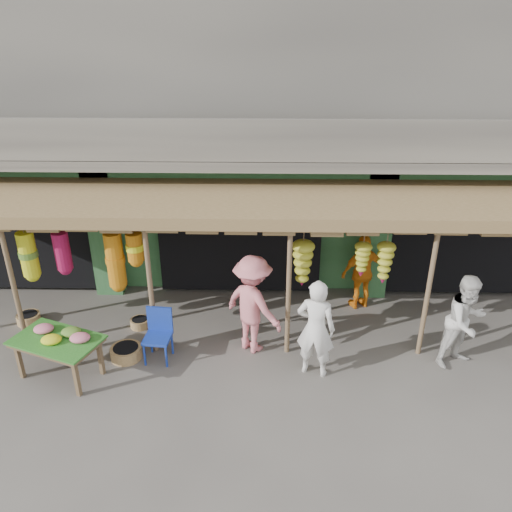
{
  "coord_description": "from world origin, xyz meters",
  "views": [
    {
      "loc": [
        0.58,
        -8.06,
        5.73
      ],
      "look_at": [
        0.39,
        1.0,
        1.44
      ],
      "focal_mm": 35.0,
      "sensor_mm": 36.0,
      "label": 1
    }
  ],
  "objects_px": {
    "person_right": "(466,322)",
    "person_vendor": "(363,272)",
    "flower_table": "(58,341)",
    "person_front": "(316,328)",
    "person_shopper": "(253,304)",
    "blue_chair": "(159,331)"
  },
  "relations": [
    {
      "from": "blue_chair",
      "to": "person_right",
      "type": "relative_size",
      "value": 0.56
    },
    {
      "from": "flower_table",
      "to": "blue_chair",
      "type": "height_order",
      "value": "blue_chair"
    },
    {
      "from": "person_front",
      "to": "person_right",
      "type": "distance_m",
      "value": 2.71
    },
    {
      "from": "person_front",
      "to": "person_shopper",
      "type": "xyz_separation_m",
      "value": [
        -1.11,
        0.71,
        0.04
      ]
    },
    {
      "from": "flower_table",
      "to": "blue_chair",
      "type": "distance_m",
      "value": 1.72
    },
    {
      "from": "flower_table",
      "to": "person_front",
      "type": "distance_m",
      "value": 4.45
    },
    {
      "from": "blue_chair",
      "to": "person_vendor",
      "type": "distance_m",
      "value": 4.49
    },
    {
      "from": "person_vendor",
      "to": "flower_table",
      "type": "bearing_deg",
      "value": 4.6
    },
    {
      "from": "person_front",
      "to": "person_right",
      "type": "height_order",
      "value": "person_front"
    },
    {
      "from": "person_vendor",
      "to": "person_shopper",
      "type": "xyz_separation_m",
      "value": [
        -2.32,
        -1.61,
        0.13
      ]
    },
    {
      "from": "person_right",
      "to": "person_vendor",
      "type": "distance_m",
      "value": 2.48
    },
    {
      "from": "person_front",
      "to": "blue_chair",
      "type": "bearing_deg",
      "value": 9.08
    },
    {
      "from": "person_vendor",
      "to": "blue_chair",
      "type": "bearing_deg",
      "value": 6.22
    },
    {
      "from": "person_vendor",
      "to": "person_shopper",
      "type": "height_order",
      "value": "person_shopper"
    },
    {
      "from": "blue_chair",
      "to": "person_vendor",
      "type": "height_order",
      "value": "person_vendor"
    },
    {
      "from": "person_vendor",
      "to": "person_right",
      "type": "bearing_deg",
      "value": 107.31
    },
    {
      "from": "person_right",
      "to": "person_vendor",
      "type": "bearing_deg",
      "value": 98.97
    },
    {
      "from": "flower_table",
      "to": "person_vendor",
      "type": "bearing_deg",
      "value": 44.87
    },
    {
      "from": "person_front",
      "to": "person_right",
      "type": "xyz_separation_m",
      "value": [
        2.69,
        0.33,
        -0.03
      ]
    },
    {
      "from": "blue_chair",
      "to": "person_front",
      "type": "distance_m",
      "value": 2.88
    },
    {
      "from": "flower_table",
      "to": "person_right",
      "type": "relative_size",
      "value": 0.96
    },
    {
      "from": "blue_chair",
      "to": "person_right",
      "type": "xyz_separation_m",
      "value": [
        5.52,
        -0.07,
        0.34
      ]
    }
  ]
}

